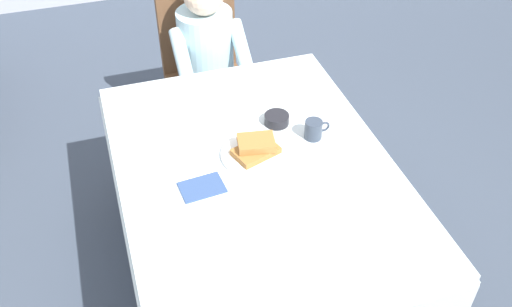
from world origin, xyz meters
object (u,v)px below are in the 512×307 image
(breakfast_stack, at_px, (256,147))
(bowl_butter, at_px, (277,119))
(dining_table_main, at_px, (256,182))
(cup_coffee, at_px, (314,129))
(knife_right_of_plate, at_px, (299,149))
(fork_left_of_plate, at_px, (211,168))
(chair_diner, at_px, (203,63))
(diner_person, at_px, (208,56))
(spoon_near_edge, at_px, (278,201))
(plate_breakfast, at_px, (254,154))

(breakfast_stack, relative_size, bowl_butter, 1.90)
(dining_table_main, xyz_separation_m, cup_coffee, (0.29, 0.10, 0.13))
(knife_right_of_plate, bearing_deg, bowl_butter, 5.59)
(bowl_butter, xyz_separation_m, fork_left_of_plate, (-0.35, -0.20, -0.02))
(dining_table_main, xyz_separation_m, breakfast_stack, (0.02, 0.06, 0.13))
(chair_diner, xyz_separation_m, diner_person, (-0.00, -0.16, 0.14))
(diner_person, xyz_separation_m, knife_right_of_plate, (0.16, -0.97, 0.07))
(cup_coffee, height_order, spoon_near_edge, cup_coffee)
(cup_coffee, bearing_deg, dining_table_main, -160.92)
(breakfast_stack, relative_size, spoon_near_edge, 1.39)
(plate_breakfast, relative_size, breakfast_stack, 1.34)
(plate_breakfast, bearing_deg, breakfast_stack, 11.16)
(knife_right_of_plate, distance_m, spoon_near_edge, 0.32)
(breakfast_stack, xyz_separation_m, spoon_near_edge, (-0.00, -0.28, -0.04))
(dining_table_main, distance_m, cup_coffee, 0.34)
(fork_left_of_plate, bearing_deg, plate_breakfast, -84.38)
(diner_person, xyz_separation_m, bowl_butter, (0.13, -0.77, 0.09))
(chair_diner, xyz_separation_m, knife_right_of_plate, (0.16, -1.13, 0.21))
(dining_table_main, height_order, plate_breakfast, plate_breakfast)
(chair_diner, bearing_deg, plate_breakfast, 88.23)
(bowl_butter, bearing_deg, diner_person, 99.28)
(breakfast_stack, bearing_deg, knife_right_of_plate, -6.68)
(fork_left_of_plate, height_order, knife_right_of_plate, same)
(diner_person, height_order, knife_right_of_plate, diner_person)
(bowl_butter, bearing_deg, dining_table_main, -125.84)
(knife_right_of_plate, bearing_deg, plate_breakfast, 81.13)
(breakfast_stack, bearing_deg, dining_table_main, -108.98)
(chair_diner, relative_size, spoon_near_edge, 6.20)
(breakfast_stack, height_order, knife_right_of_plate, breakfast_stack)
(plate_breakfast, xyz_separation_m, cup_coffee, (0.28, 0.04, 0.03))
(bowl_butter, bearing_deg, breakfast_stack, -130.63)
(diner_person, distance_m, breakfast_stack, 0.96)
(bowl_butter, xyz_separation_m, spoon_near_edge, (-0.15, -0.46, -0.02))
(diner_person, bearing_deg, bowl_butter, 99.28)
(diner_person, height_order, spoon_near_edge, diner_person)
(dining_table_main, height_order, knife_right_of_plate, knife_right_of_plate)
(knife_right_of_plate, bearing_deg, breakfast_stack, 80.46)
(diner_person, relative_size, fork_left_of_plate, 6.22)
(dining_table_main, height_order, breakfast_stack, breakfast_stack)
(plate_breakfast, relative_size, knife_right_of_plate, 1.40)
(chair_diner, xyz_separation_m, fork_left_of_plate, (-0.22, -1.13, 0.21))
(diner_person, bearing_deg, spoon_near_edge, 88.68)
(diner_person, distance_m, fork_left_of_plate, 1.00)
(breakfast_stack, distance_m, cup_coffee, 0.27)
(cup_coffee, relative_size, fork_left_of_plate, 0.63)
(bowl_butter, relative_size, knife_right_of_plate, 0.55)
(knife_right_of_plate, bearing_deg, dining_table_main, 98.88)
(breakfast_stack, height_order, fork_left_of_plate, breakfast_stack)
(dining_table_main, distance_m, diner_person, 1.02)
(dining_table_main, height_order, spoon_near_edge, spoon_near_edge)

